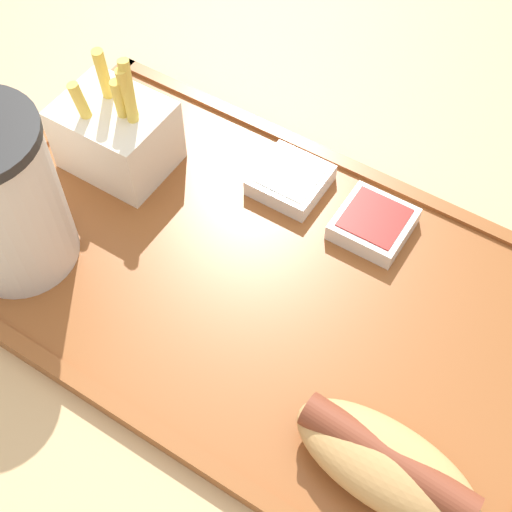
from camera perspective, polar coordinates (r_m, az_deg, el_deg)
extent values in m
cube|color=tan|center=(0.86, 0.49, -17.43)|extent=(1.46, 1.00, 0.73)
cube|color=brown|center=(0.54, 0.00, -2.11)|extent=(0.47, 0.28, 0.01)
cube|color=brown|center=(0.61, 6.95, 7.46)|extent=(0.47, 0.01, 0.00)
cube|color=brown|center=(0.49, -8.87, -13.17)|extent=(0.47, 0.01, 0.00)
cube|color=brown|center=(0.64, -17.89, 7.68)|extent=(0.01, 0.28, 0.00)
cylinder|color=silver|center=(0.53, -19.76, 4.10)|extent=(0.09, 0.09, 0.12)
ellipsoid|color=tan|center=(0.46, 10.30, -16.07)|extent=(0.13, 0.06, 0.04)
cylinder|color=brown|center=(0.45, 10.47, -15.71)|extent=(0.12, 0.03, 0.02)
cube|color=silver|center=(0.60, -11.10, 9.44)|extent=(0.09, 0.07, 0.06)
cylinder|color=#E5C14C|center=(0.58, -11.85, 13.05)|extent=(0.02, 0.02, 0.08)
cylinder|color=#E5C14C|center=(0.58, -13.27, 10.60)|extent=(0.02, 0.02, 0.07)
cylinder|color=#E5C14C|center=(0.57, -10.59, 11.21)|extent=(0.01, 0.01, 0.07)
cylinder|color=#E5C14C|center=(0.56, -9.92, 11.39)|extent=(0.02, 0.02, 0.09)
cylinder|color=#E5C14C|center=(0.56, -9.90, 11.41)|extent=(0.01, 0.02, 0.08)
cube|color=silver|center=(0.58, 2.78, 6.07)|extent=(0.06, 0.06, 0.02)
cube|color=white|center=(0.58, 2.80, 6.54)|extent=(0.05, 0.05, 0.00)
cube|color=silver|center=(0.56, 9.37, 2.54)|extent=(0.06, 0.06, 0.02)
cube|color=#B21914|center=(0.56, 9.47, 2.99)|extent=(0.05, 0.05, 0.00)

